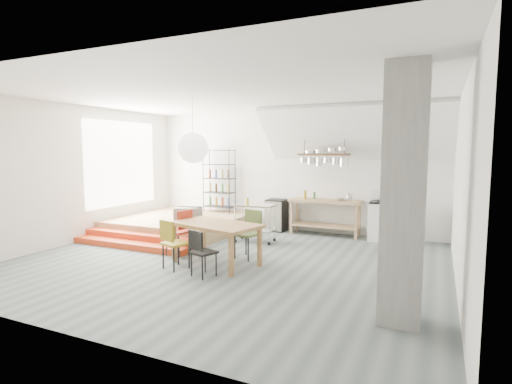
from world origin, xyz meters
The scene contains 26 objects.
floor centered at (0.00, 0.00, 0.00)m, with size 8.00×8.00×0.00m, color #566063.
wall_back centered at (0.00, 3.50, 1.60)m, with size 8.00×0.04×3.20m, color silver.
wall_left centered at (-4.00, 0.00, 1.60)m, with size 0.04×7.00×3.20m, color silver.
wall_right centered at (4.00, 0.00, 1.60)m, with size 0.04×7.00×3.20m, color silver.
ceiling centered at (0.00, 0.00, 3.20)m, with size 8.00×7.00×0.02m, color white.
slope_ceiling centered at (1.80, 2.90, 2.55)m, with size 4.40×1.80×0.15m, color white.
window_pane centered at (-3.98, 1.50, 1.80)m, with size 0.02×2.50×2.20m, color white.
platform centered at (-2.50, 2.00, 0.20)m, with size 3.00×3.00×0.40m, color olive.
step_lower centered at (-2.50, 0.05, 0.07)m, with size 3.00×0.35×0.13m, color red.
step_upper centered at (-2.50, 0.40, 0.13)m, with size 3.00×0.35×0.27m, color red.
concrete_column centered at (3.30, -1.50, 1.60)m, with size 0.50×0.50×3.20m, color slate.
kitchen_counter centered at (1.10, 3.15, 0.63)m, with size 1.80×0.60×0.91m.
stove centered at (2.50, 3.16, 0.48)m, with size 0.60×0.60×1.18m.
pot_rack centered at (1.13, 2.92, 1.98)m, with size 1.20×0.50×1.43m.
wire_shelving centered at (-2.00, 3.20, 1.33)m, with size 0.88×0.38×1.80m.
microwave_shelf centered at (-1.40, 0.75, 0.55)m, with size 0.60×0.40×0.16m.
paper_lantern centered at (-0.69, -0.09, 2.20)m, with size 0.60×0.60×0.60m, color white.
dining_table centered at (-0.10, -0.23, 0.70)m, with size 1.83×1.30×0.78m.
chair_mustard centered at (-0.64, -0.87, 0.54)m, with size 0.53×0.53×0.91m.
chair_black centered at (0.06, -1.03, 0.49)m, with size 0.47×0.47×0.82m.
chair_olive centered at (0.28, 0.45, 0.57)m, with size 0.53×0.53×0.96m.
chair_red centered at (-1.08, 0.02, 0.56)m, with size 0.48×0.48×0.94m.
rolling_cart centered at (-0.20, 1.74, 0.58)m, with size 0.94×0.58×0.89m.
mini_fridge centered at (-0.24, 3.20, 0.42)m, with size 0.50×0.50×0.84m, color black.
microwave centered at (-1.40, 0.75, 0.72)m, with size 0.57×0.38×0.31m, color beige.
bowl centered at (1.50, 3.10, 0.94)m, with size 0.22×0.22×0.05m, color silver.
Camera 1 is at (3.68, -6.65, 2.16)m, focal length 28.00 mm.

